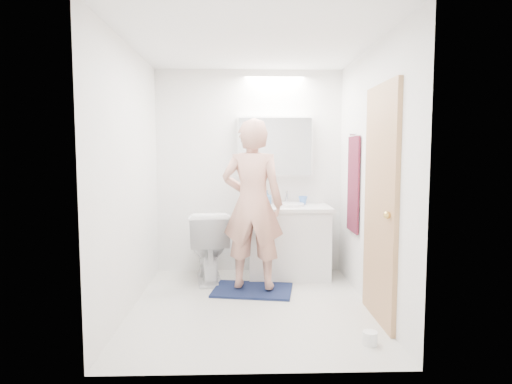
{
  "coord_description": "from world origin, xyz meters",
  "views": [
    {
      "loc": [
        -0.08,
        -3.97,
        1.44
      ],
      "look_at": [
        0.05,
        0.25,
        1.05
      ],
      "focal_mm": 30.65,
      "sensor_mm": 36.0,
      "label": 1
    }
  ],
  "objects_px": {
    "medicine_cabinet": "(275,147)",
    "toothbrush_cup": "(303,200)",
    "vanity_cabinet": "(288,243)",
    "toilet": "(208,245)",
    "soap_bottle_a": "(257,195)",
    "toilet_paper_roll": "(370,338)",
    "person": "(253,204)",
    "soap_bottle_b": "(267,197)"
  },
  "relations": [
    {
      "from": "toothbrush_cup",
      "to": "toilet_paper_roll",
      "type": "height_order",
      "value": "toothbrush_cup"
    },
    {
      "from": "person",
      "to": "toothbrush_cup",
      "type": "distance_m",
      "value": 0.92
    },
    {
      "from": "soap_bottle_a",
      "to": "toilet",
      "type": "bearing_deg",
      "value": -154.62
    },
    {
      "from": "person",
      "to": "vanity_cabinet",
      "type": "bearing_deg",
      "value": -119.28
    },
    {
      "from": "soap_bottle_b",
      "to": "toilet_paper_roll",
      "type": "relative_size",
      "value": 1.51
    },
    {
      "from": "medicine_cabinet",
      "to": "person",
      "type": "height_order",
      "value": "medicine_cabinet"
    },
    {
      "from": "toothbrush_cup",
      "to": "vanity_cabinet",
      "type": "bearing_deg",
      "value": -139.35
    },
    {
      "from": "vanity_cabinet",
      "to": "soap_bottle_a",
      "type": "relative_size",
      "value": 4.04
    },
    {
      "from": "medicine_cabinet",
      "to": "soap_bottle_b",
      "type": "xyz_separation_m",
      "value": [
        -0.09,
        -0.03,
        -0.6
      ]
    },
    {
      "from": "toilet",
      "to": "toothbrush_cup",
      "type": "height_order",
      "value": "toothbrush_cup"
    },
    {
      "from": "medicine_cabinet",
      "to": "person",
      "type": "relative_size",
      "value": 0.51
    },
    {
      "from": "toilet",
      "to": "toilet_paper_roll",
      "type": "distance_m",
      "value": 2.19
    },
    {
      "from": "toilet_paper_roll",
      "to": "soap_bottle_b",
      "type": "bearing_deg",
      "value": 108.36
    },
    {
      "from": "vanity_cabinet",
      "to": "toilet_paper_roll",
      "type": "relative_size",
      "value": 8.18
    },
    {
      "from": "vanity_cabinet",
      "to": "medicine_cabinet",
      "type": "distance_m",
      "value": 1.14
    },
    {
      "from": "person",
      "to": "medicine_cabinet",
      "type": "bearing_deg",
      "value": -101.16
    },
    {
      "from": "toilet",
      "to": "toothbrush_cup",
      "type": "relative_size",
      "value": 7.58
    },
    {
      "from": "soap_bottle_b",
      "to": "toothbrush_cup",
      "type": "xyz_separation_m",
      "value": [
        0.42,
        -0.02,
        -0.03
      ]
    },
    {
      "from": "soap_bottle_a",
      "to": "person",
      "type": "bearing_deg",
      "value": -96.05
    },
    {
      "from": "person",
      "to": "toothbrush_cup",
      "type": "bearing_deg",
      "value": -122.06
    },
    {
      "from": "medicine_cabinet",
      "to": "toilet_paper_roll",
      "type": "xyz_separation_m",
      "value": [
        0.57,
        -2.02,
        -1.45
      ]
    },
    {
      "from": "medicine_cabinet",
      "to": "soap_bottle_a",
      "type": "distance_m",
      "value": 0.61
    },
    {
      "from": "soap_bottle_b",
      "to": "toilet_paper_roll",
      "type": "distance_m",
      "value": 2.26
    },
    {
      "from": "soap_bottle_a",
      "to": "soap_bottle_b",
      "type": "bearing_deg",
      "value": 14.52
    },
    {
      "from": "medicine_cabinet",
      "to": "toothbrush_cup",
      "type": "distance_m",
      "value": 0.71
    },
    {
      "from": "vanity_cabinet",
      "to": "medicine_cabinet",
      "type": "xyz_separation_m",
      "value": [
        -0.14,
        0.21,
        1.11
      ]
    },
    {
      "from": "soap_bottle_b",
      "to": "toilet_paper_roll",
      "type": "height_order",
      "value": "soap_bottle_b"
    },
    {
      "from": "toilet",
      "to": "person",
      "type": "relative_size",
      "value": 0.46
    },
    {
      "from": "vanity_cabinet",
      "to": "soap_bottle_a",
      "type": "height_order",
      "value": "soap_bottle_a"
    },
    {
      "from": "medicine_cabinet",
      "to": "toilet_paper_roll",
      "type": "height_order",
      "value": "medicine_cabinet"
    },
    {
      "from": "vanity_cabinet",
      "to": "medicine_cabinet",
      "type": "bearing_deg",
      "value": 124.6
    },
    {
      "from": "vanity_cabinet",
      "to": "toothbrush_cup",
      "type": "distance_m",
      "value": 0.54
    },
    {
      "from": "toothbrush_cup",
      "to": "medicine_cabinet",
      "type": "bearing_deg",
      "value": 171.42
    },
    {
      "from": "medicine_cabinet",
      "to": "toilet",
      "type": "height_order",
      "value": "medicine_cabinet"
    },
    {
      "from": "vanity_cabinet",
      "to": "toilet",
      "type": "xyz_separation_m",
      "value": [
        -0.91,
        -0.12,
        0.01
      ]
    },
    {
      "from": "vanity_cabinet",
      "to": "soap_bottle_b",
      "type": "relative_size",
      "value": 5.41
    },
    {
      "from": "soap_bottle_a",
      "to": "soap_bottle_b",
      "type": "xyz_separation_m",
      "value": [
        0.12,
        0.03,
        -0.03
      ]
    },
    {
      "from": "toilet_paper_roll",
      "to": "person",
      "type": "bearing_deg",
      "value": 123.42
    },
    {
      "from": "vanity_cabinet",
      "to": "soap_bottle_b",
      "type": "distance_m",
      "value": 0.59
    },
    {
      "from": "toilet_paper_roll",
      "to": "medicine_cabinet",
      "type": "bearing_deg",
      "value": 105.74
    },
    {
      "from": "vanity_cabinet",
      "to": "soap_bottle_b",
      "type": "xyz_separation_m",
      "value": [
        -0.24,
        0.18,
        0.51
      ]
    },
    {
      "from": "vanity_cabinet",
      "to": "toothbrush_cup",
      "type": "xyz_separation_m",
      "value": [
        0.19,
        0.16,
        0.48
      ]
    }
  ]
}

